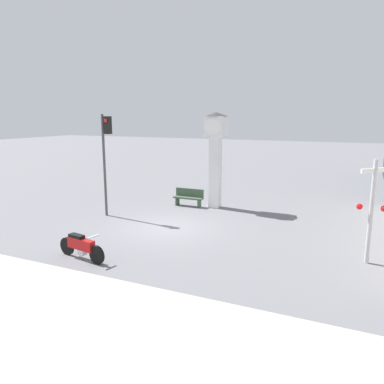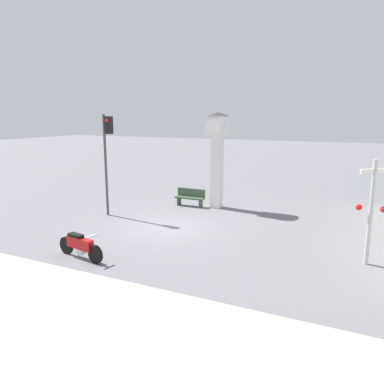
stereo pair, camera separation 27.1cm
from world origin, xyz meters
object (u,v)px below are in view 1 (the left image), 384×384
at_px(clock_tower, 216,145).
at_px(railroad_crossing_signal, 372,207).
at_px(motorcycle, 81,246).
at_px(traffic_light, 106,148).
at_px(bench, 189,197).

distance_m(clock_tower, railroad_crossing_signal, 8.98).
distance_m(motorcycle, traffic_light, 6.26).
relative_size(traffic_light, railroad_crossing_signal, 1.41).
bearing_deg(railroad_crossing_signal, bench, 151.05).
bearing_deg(traffic_light, clock_tower, 43.00).
xyz_separation_m(motorcycle, clock_tower, (1.42, 8.69, 2.79)).
relative_size(motorcycle, railroad_crossing_signal, 0.61).
height_order(traffic_light, bench, traffic_light).
relative_size(motorcycle, clock_tower, 0.43).
bearing_deg(bench, clock_tower, 14.05).
bearing_deg(traffic_light, motorcycle, -62.35).
bearing_deg(bench, motorcycle, -90.43).
height_order(railroad_crossing_signal, bench, railroad_crossing_signal).
relative_size(motorcycle, bench, 1.31).
distance_m(clock_tower, traffic_light, 5.49).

